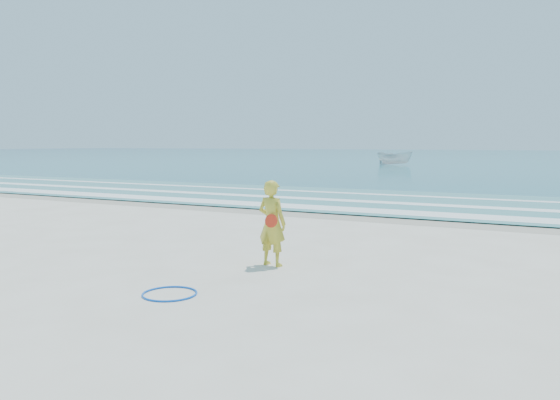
% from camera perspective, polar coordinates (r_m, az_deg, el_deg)
% --- Properties ---
extents(ground, '(400.00, 400.00, 0.00)m').
position_cam_1_polar(ground, '(11.29, -11.63, -6.82)').
color(ground, silver).
rests_on(ground, ground).
extents(wet_sand, '(400.00, 2.40, 0.00)m').
position_cam_1_polar(wet_sand, '(19.04, 5.57, -1.53)').
color(wet_sand, '#B2A893').
rests_on(wet_sand, ground).
extents(ocean, '(400.00, 190.00, 0.04)m').
position_cam_1_polar(ocean, '(113.80, 23.72, 4.21)').
color(ocean, '#19727F').
rests_on(ocean, ground).
extents(shallow, '(400.00, 10.00, 0.01)m').
position_cam_1_polar(shallow, '(23.72, 10.03, -0.01)').
color(shallow, '#59B7AD').
rests_on(shallow, ocean).
extents(foam_near, '(400.00, 1.40, 0.01)m').
position_cam_1_polar(foam_near, '(20.24, 6.93, -0.96)').
color(foam_near, white).
rests_on(foam_near, shallow).
extents(foam_mid, '(400.00, 0.90, 0.01)m').
position_cam_1_polar(foam_mid, '(22.96, 9.44, -0.18)').
color(foam_mid, white).
rests_on(foam_mid, shallow).
extents(foam_far, '(400.00, 0.60, 0.01)m').
position_cam_1_polar(foam_far, '(26.11, 11.65, 0.51)').
color(foam_far, white).
rests_on(foam_far, shallow).
extents(hoop, '(0.94, 0.94, 0.03)m').
position_cam_1_polar(hoop, '(9.24, -11.46, -9.57)').
color(hoop, blue).
rests_on(hoop, ground).
extents(boat, '(4.06, 1.60, 1.56)m').
position_cam_1_polar(boat, '(63.00, 11.90, 4.32)').
color(boat, silver).
rests_on(boat, ocean).
extents(woman, '(0.69, 0.50, 1.74)m').
position_cam_1_polar(woman, '(10.99, -0.85, -2.43)').
color(woman, gold).
rests_on(woman, ground).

